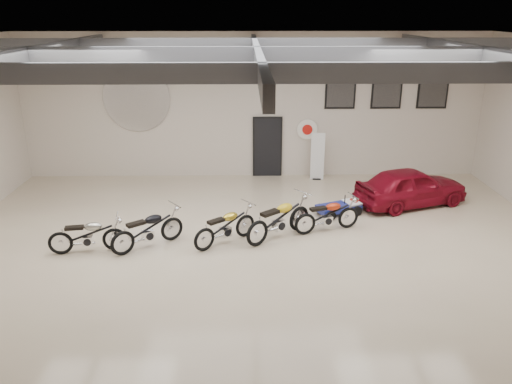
{
  "coord_description": "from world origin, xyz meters",
  "views": [
    {
      "loc": [
        -0.25,
        -11.25,
        5.65
      ],
      "look_at": [
        0.0,
        1.2,
        1.1
      ],
      "focal_mm": 35.0,
      "sensor_mm": 36.0,
      "label": 1
    }
  ],
  "objects_px": {
    "motorcycle_yellow": "(279,218)",
    "motorcycle_red": "(327,215)",
    "vintage_car": "(411,187)",
    "motorcycle_silver": "(87,235)",
    "motorcycle_black": "(148,229)",
    "banner_stand": "(318,156)",
    "go_kart": "(343,204)",
    "motorcycle_gold": "(225,226)"
  },
  "relations": [
    {
      "from": "banner_stand",
      "to": "motorcycle_black",
      "type": "xyz_separation_m",
      "value": [
        -4.98,
        -5.31,
        -0.37
      ]
    },
    {
      "from": "motorcycle_silver",
      "to": "vintage_car",
      "type": "xyz_separation_m",
      "value": [
        8.94,
        3.04,
        0.12
      ]
    },
    {
      "from": "vintage_car",
      "to": "motorcycle_yellow",
      "type": "bearing_deg",
      "value": 99.57
    },
    {
      "from": "motorcycle_yellow",
      "to": "vintage_car",
      "type": "relative_size",
      "value": 0.61
    },
    {
      "from": "motorcycle_black",
      "to": "motorcycle_yellow",
      "type": "height_order",
      "value": "motorcycle_yellow"
    },
    {
      "from": "banner_stand",
      "to": "motorcycle_yellow",
      "type": "bearing_deg",
      "value": -102.58
    },
    {
      "from": "banner_stand",
      "to": "motorcycle_yellow",
      "type": "distance_m",
      "value": 5.1
    },
    {
      "from": "motorcycle_yellow",
      "to": "motorcycle_red",
      "type": "relative_size",
      "value": 1.15
    },
    {
      "from": "motorcycle_yellow",
      "to": "go_kart",
      "type": "height_order",
      "value": "motorcycle_yellow"
    },
    {
      "from": "motorcycle_black",
      "to": "motorcycle_gold",
      "type": "xyz_separation_m",
      "value": [
        1.94,
        0.19,
        -0.02
      ]
    },
    {
      "from": "vintage_car",
      "to": "motorcycle_black",
      "type": "bearing_deg",
      "value": 91.21
    },
    {
      "from": "banner_stand",
      "to": "motorcycle_black",
      "type": "height_order",
      "value": "banner_stand"
    },
    {
      "from": "motorcycle_yellow",
      "to": "motorcycle_black",
      "type": "bearing_deg",
      "value": 149.29
    },
    {
      "from": "banner_stand",
      "to": "motorcycle_yellow",
      "type": "height_order",
      "value": "banner_stand"
    },
    {
      "from": "motorcycle_yellow",
      "to": "go_kart",
      "type": "relative_size",
      "value": 1.32
    },
    {
      "from": "motorcycle_red",
      "to": "motorcycle_yellow",
      "type": "bearing_deg",
      "value": 177.94
    },
    {
      "from": "go_kart",
      "to": "motorcycle_silver",
      "type": "bearing_deg",
      "value": 176.56
    },
    {
      "from": "motorcycle_silver",
      "to": "go_kart",
      "type": "xyz_separation_m",
      "value": [
        6.75,
        2.37,
        -0.19
      ]
    },
    {
      "from": "motorcycle_silver",
      "to": "motorcycle_yellow",
      "type": "height_order",
      "value": "motorcycle_yellow"
    },
    {
      "from": "motorcycle_yellow",
      "to": "motorcycle_red",
      "type": "height_order",
      "value": "motorcycle_yellow"
    },
    {
      "from": "motorcycle_silver",
      "to": "vintage_car",
      "type": "relative_size",
      "value": 0.53
    },
    {
      "from": "motorcycle_yellow",
      "to": "go_kart",
      "type": "bearing_deg",
      "value": 0.11
    },
    {
      "from": "motorcycle_gold",
      "to": "motorcycle_red",
      "type": "bearing_deg",
      "value": -24.97
    },
    {
      "from": "motorcycle_red",
      "to": "vintage_car",
      "type": "height_order",
      "value": "vintage_car"
    },
    {
      "from": "motorcycle_silver",
      "to": "motorcycle_red",
      "type": "height_order",
      "value": "motorcycle_red"
    },
    {
      "from": "banner_stand",
      "to": "go_kart",
      "type": "distance_m",
      "value": 3.26
    },
    {
      "from": "motorcycle_gold",
      "to": "motorcycle_red",
      "type": "xyz_separation_m",
      "value": [
        2.72,
        0.7,
        -0.0
      ]
    },
    {
      "from": "vintage_car",
      "to": "banner_stand",
      "type": "bearing_deg",
      "value": 25.95
    },
    {
      "from": "motorcycle_black",
      "to": "motorcycle_silver",
      "type": "bearing_deg",
      "value": 152.77
    },
    {
      "from": "motorcycle_black",
      "to": "vintage_car",
      "type": "height_order",
      "value": "vintage_car"
    },
    {
      "from": "banner_stand",
      "to": "motorcycle_silver",
      "type": "xyz_separation_m",
      "value": [
        -6.41,
        -5.56,
        -0.39
      ]
    },
    {
      "from": "motorcycle_yellow",
      "to": "motorcycle_red",
      "type": "bearing_deg",
      "value": -22.67
    },
    {
      "from": "go_kart",
      "to": "motorcycle_black",
      "type": "bearing_deg",
      "value": 178.95
    },
    {
      "from": "motorcycle_black",
      "to": "go_kart",
      "type": "height_order",
      "value": "motorcycle_black"
    },
    {
      "from": "motorcycle_gold",
      "to": "go_kart",
      "type": "xyz_separation_m",
      "value": [
        3.37,
        1.93,
        -0.19
      ]
    },
    {
      "from": "banner_stand",
      "to": "go_kart",
      "type": "xyz_separation_m",
      "value": [
        0.33,
        -3.19,
        -0.58
      ]
    },
    {
      "from": "motorcycle_yellow",
      "to": "motorcycle_red",
      "type": "xyz_separation_m",
      "value": [
        1.33,
        0.39,
        -0.07
      ]
    },
    {
      "from": "motorcycle_silver",
      "to": "motorcycle_black",
      "type": "xyz_separation_m",
      "value": [
        1.44,
        0.25,
        0.03
      ]
    },
    {
      "from": "motorcycle_black",
      "to": "motorcycle_red",
      "type": "distance_m",
      "value": 4.74
    },
    {
      "from": "banner_stand",
      "to": "vintage_car",
      "type": "height_order",
      "value": "banner_stand"
    },
    {
      "from": "motorcycle_black",
      "to": "motorcycle_gold",
      "type": "bearing_deg",
      "value": -31.49
    },
    {
      "from": "vintage_car",
      "to": "motorcycle_silver",
      "type": "bearing_deg",
      "value": 89.6
    }
  ]
}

